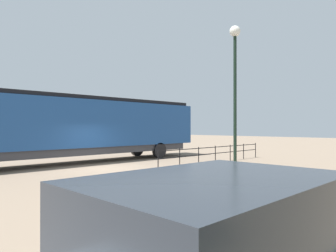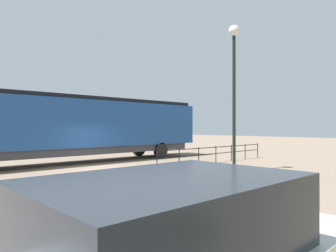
% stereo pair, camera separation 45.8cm
% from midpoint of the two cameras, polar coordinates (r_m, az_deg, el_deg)
% --- Properties ---
extents(ground_plane, '(120.00, 120.00, 0.00)m').
position_cam_midpoint_polar(ground_plane, '(17.23, -10.18, -7.55)').
color(ground_plane, '#84705B').
extents(locomotive, '(2.81, 17.86, 4.08)m').
position_cam_midpoint_polar(locomotive, '(20.41, -13.82, 0.05)').
color(locomotive, navy).
rests_on(locomotive, ground_plane).
extents(lamp_post, '(0.55, 0.55, 7.32)m').
position_cam_midpoint_polar(lamp_post, '(16.39, 12.67, 10.26)').
color(lamp_post, black).
rests_on(lamp_post, ground_plane).
extents(platform_fence, '(0.05, 9.76, 1.05)m').
position_cam_midpoint_polar(platform_fence, '(19.78, 9.34, -4.63)').
color(platform_fence, black).
rests_on(platform_fence, ground_plane).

